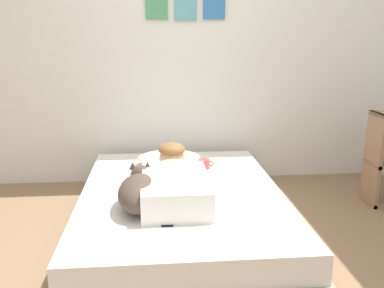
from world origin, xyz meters
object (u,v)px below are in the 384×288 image
person_lying (174,180)px  dog (140,191)px  pillow (169,158)px  cell_phone (167,221)px  coffee_cup (204,164)px  bed (182,210)px

person_lying → dog: 0.28m
pillow → cell_phone: bearing=-92.8°
coffee_cup → dog: bearing=-124.3°
bed → dog: size_ratio=3.40×
dog → cell_phone: (0.16, -0.24, -0.10)m
pillow → coffee_cup: 0.31m
pillow → dog: 0.88m
pillow → dog: (-0.21, -0.86, 0.05)m
person_lying → coffee_cup: size_ratio=7.36×
person_lying → dog: person_lying is taller
pillow → person_lying: bearing=-89.2°
bed → pillow: pillow is taller
pillow → dog: bearing=-104.0°
coffee_cup → pillow: bearing=154.5°
bed → coffee_cup: 0.55m
pillow → coffee_cup: size_ratio=4.16×
dog → coffee_cup: 0.88m
person_lying → dog: size_ratio=1.60×
dog → coffee_cup: bearing=55.7°
pillow → dog: dog is taller
person_lying → dog: bearing=-144.3°
dog → pillow: bearing=76.0°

